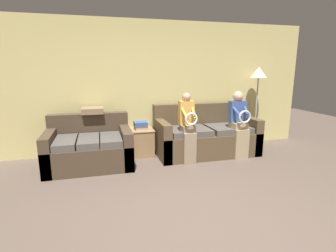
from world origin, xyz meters
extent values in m
plane|color=brown|center=(0.00, 0.00, 0.00)|extent=(14.00, 14.00, 0.00)
cube|color=#DBCC7F|center=(0.00, 3.00, 1.27)|extent=(6.82, 0.06, 2.55)
cube|color=brown|center=(1.05, 2.43, 0.22)|extent=(1.93, 0.91, 0.45)
cube|color=brown|center=(1.05, 2.79, 0.70)|extent=(1.93, 0.20, 0.51)
cube|color=brown|center=(0.17, 2.43, 0.35)|extent=(0.16, 0.91, 0.70)
cube|color=brown|center=(1.94, 2.43, 0.35)|extent=(0.16, 0.91, 0.70)
cube|color=#514C47|center=(0.65, 2.33, 0.50)|extent=(0.76, 0.67, 0.11)
cube|color=#514C47|center=(1.46, 2.33, 0.50)|extent=(0.76, 0.67, 0.11)
cube|color=#473828|center=(-1.13, 2.32, 0.21)|extent=(1.40, 0.99, 0.41)
cube|color=#473828|center=(-1.13, 2.71, 0.63)|extent=(1.40, 0.20, 0.44)
cube|color=#473828|center=(-1.75, 2.32, 0.32)|extent=(0.16, 0.99, 0.63)
cube|color=#473828|center=(-0.51, 2.32, 0.32)|extent=(0.16, 0.99, 0.63)
cube|color=#514C47|center=(-1.49, 2.22, 0.47)|extent=(0.34, 0.75, 0.11)
cube|color=#514C47|center=(-1.13, 2.22, 0.47)|extent=(0.34, 0.75, 0.11)
cube|color=#514C47|center=(-0.77, 2.22, 0.47)|extent=(0.34, 0.75, 0.11)
cube|color=gray|center=(0.55, 1.97, 0.28)|extent=(0.22, 0.10, 0.56)
cube|color=gray|center=(0.55, 2.11, 0.61)|extent=(0.22, 0.28, 0.11)
cube|color=gold|center=(0.55, 2.18, 0.88)|extent=(0.26, 0.14, 0.42)
sphere|color=tan|center=(0.55, 2.18, 1.15)|extent=(0.15, 0.15, 0.15)
torus|color=white|center=(0.55, 1.91, 0.81)|extent=(0.23, 0.04, 0.23)
cylinder|color=gold|center=(0.47, 2.05, 0.91)|extent=(0.09, 0.31, 0.23)
cylinder|color=gold|center=(0.64, 2.05, 0.91)|extent=(0.09, 0.31, 0.23)
cube|color=tan|center=(1.56, 1.97, 0.28)|extent=(0.27, 0.10, 0.56)
cube|color=tan|center=(1.56, 2.11, 0.61)|extent=(0.27, 0.28, 0.11)
cube|color=#3D5693|center=(1.56, 2.18, 0.86)|extent=(0.31, 0.14, 0.39)
sphere|color=#DBB293|center=(1.56, 2.18, 1.14)|extent=(0.19, 0.19, 0.19)
torus|color=silver|center=(1.56, 1.91, 0.80)|extent=(0.24, 0.04, 0.24)
cylinder|color=#3D5693|center=(1.45, 2.05, 0.89)|extent=(0.12, 0.31, 0.22)
cylinder|color=#3D5693|center=(1.66, 2.05, 0.89)|extent=(0.12, 0.31, 0.22)
cube|color=#9E7A51|center=(-0.18, 2.68, 0.26)|extent=(0.43, 0.51, 0.52)
cube|color=tan|center=(-0.18, 2.68, 0.51)|extent=(0.45, 0.53, 0.02)
cube|color=gray|center=(-0.18, 2.68, 0.54)|extent=(0.23, 0.24, 0.04)
cube|color=#4C4C56|center=(-0.19, 2.68, 0.58)|extent=(0.24, 0.24, 0.04)
cube|color=#33569E|center=(-0.19, 2.68, 0.63)|extent=(0.25, 0.23, 0.06)
cylinder|color=#2D2B28|center=(2.30, 2.71, 0.01)|extent=(0.26, 0.26, 0.02)
cylinder|color=#B7B7BC|center=(2.30, 2.71, 0.74)|extent=(0.03, 0.03, 1.43)
cone|color=beige|center=(2.30, 2.71, 1.57)|extent=(0.34, 0.34, 0.22)
cube|color=#846B4C|center=(-1.05, 2.71, 0.90)|extent=(0.37, 0.37, 0.10)
camera|label=1|loc=(-0.93, -2.14, 1.64)|focal=28.00mm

